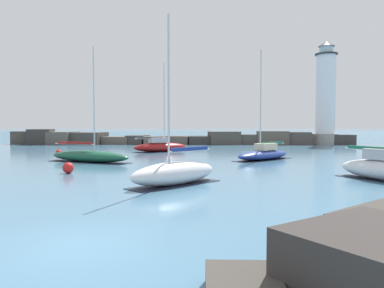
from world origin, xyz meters
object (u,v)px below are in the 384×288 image
sailboat_moored_3 (89,156)px  sailboat_moored_0 (160,146)px  sailboat_moored_1 (175,173)px  sailboat_moored_5 (264,154)px  mooring_buoy_orange_near (59,152)px  lighthouse (326,99)px  mooring_buoy_far_side (68,168)px

sailboat_moored_3 → sailboat_moored_0: bearing=68.4°
sailboat_moored_1 → sailboat_moored_5: 16.62m
sailboat_moored_1 → mooring_buoy_orange_near: 24.39m
lighthouse → mooring_buoy_orange_near: (-36.45, -22.36, -7.30)m
sailboat_moored_1 → sailboat_moored_5: bearing=63.2°
sailboat_moored_5 → sailboat_moored_1: bearing=-116.8°
sailboat_moored_0 → sailboat_moored_3: 13.66m
sailboat_moored_0 → mooring_buoy_far_side: size_ratio=11.32×
sailboat_moored_3 → mooring_buoy_far_side: 7.74m
sailboat_moored_0 → sailboat_moored_1: sailboat_moored_0 is taller
lighthouse → sailboat_moored_5: bearing=-118.6°
mooring_buoy_far_side → lighthouse: bearing=51.4°
sailboat_moored_1 → sailboat_moored_3: (-8.37, 12.38, -0.13)m
mooring_buoy_orange_near → sailboat_moored_0: bearing=25.5°
mooring_buoy_orange_near → mooring_buoy_far_side: mooring_buoy_far_side is taller
lighthouse → mooring_buoy_far_side: lighthouse is taller
sailboat_moored_0 → mooring_buoy_far_side: sailboat_moored_0 is taller
lighthouse → sailboat_moored_3: bearing=-135.8°
sailboat_moored_0 → sailboat_moored_1: size_ratio=1.18×
lighthouse → mooring_buoy_far_side: 48.76m
sailboat_moored_0 → sailboat_moored_1: 25.30m
sailboat_moored_0 → sailboat_moored_5: (10.83, -10.25, -0.10)m
sailboat_moored_0 → mooring_buoy_orange_near: size_ratio=13.37×
sailboat_moored_0 → sailboat_moored_3: size_ratio=1.08×
sailboat_moored_1 → sailboat_moored_0: bearing=97.6°
sailboat_moored_1 → sailboat_moored_5: sailboat_moored_5 is taller
sailboat_moored_5 → mooring_buoy_far_side: sailboat_moored_5 is taller
lighthouse → sailboat_moored_3: lighthouse is taller
mooring_buoy_orange_near → lighthouse: bearing=31.5°
mooring_buoy_orange_near → mooring_buoy_far_side: size_ratio=0.85×
sailboat_moored_5 → mooring_buoy_far_side: 18.14m
sailboat_moored_5 → mooring_buoy_far_side: (-15.03, -10.15, -0.19)m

